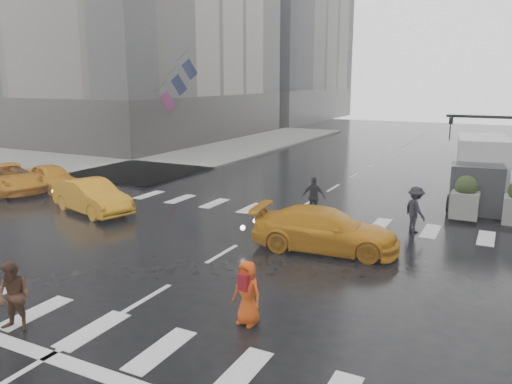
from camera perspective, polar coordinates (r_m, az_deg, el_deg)
The scene contains 14 objects.
ground at distance 17.28m, azimuth -3.90°, elevation -7.07°, with size 120.00×120.00×0.00m, color black.
sidewalk_nw at distance 42.42m, azimuth -14.53°, elevation 4.49°, with size 35.00×35.00×0.15m, color slate.
road_markings at distance 17.28m, azimuth -3.90°, elevation -7.05°, with size 18.00×48.00×0.01m, color silver, non-canonical shape.
planter_west at distance 22.70m, azimuth 22.79°, elevation -0.65°, with size 1.10×1.10×1.80m.
flag_cluster at distance 40.04m, azimuth -9.14°, elevation 12.27°, with size 2.87×3.06×4.69m.
pedestrian_brown at distance 13.28m, azimuth -25.93°, elevation -10.70°, with size 0.83×0.64×1.70m, color #482B19.
pedestrian_orange at distance 12.28m, azimuth -1.00°, elevation -11.42°, with size 0.86×0.64×1.61m.
pedestrian_far_a at distance 21.76m, azimuth 6.65°, elevation -0.58°, with size 1.02×0.62×1.74m, color black.
pedestrian_far_b at distance 20.38m, azimuth 17.75°, elevation -1.92°, with size 1.17×0.65×1.81m, color black.
taxi_front at distance 29.18m, azimuth -22.31°, elevation 1.59°, with size 1.64×4.07×1.39m, color orange.
taxi_mid at distance 23.43m, azimuth -18.24°, elevation -0.50°, with size 1.57×4.52×1.49m, color orange.
taxi_rear at distance 17.57m, azimuth 7.93°, elevation -4.28°, with size 2.07×4.51×1.48m, color orange.
taxi_far at distance 29.58m, azimuth -26.29°, elevation 1.46°, with size 2.46×4.73×1.48m, color orange.
box_truck at distance 25.91m, azimuth 24.22°, elevation 2.36°, with size 2.23×5.95×3.16m.
Camera 1 is at (8.40, -13.93, 5.84)m, focal length 35.00 mm.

